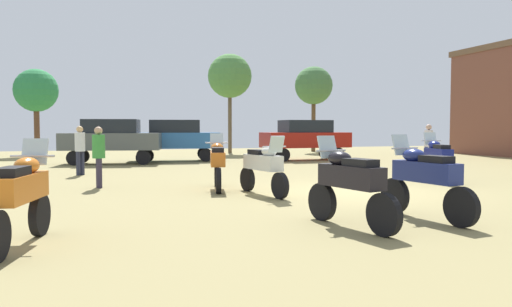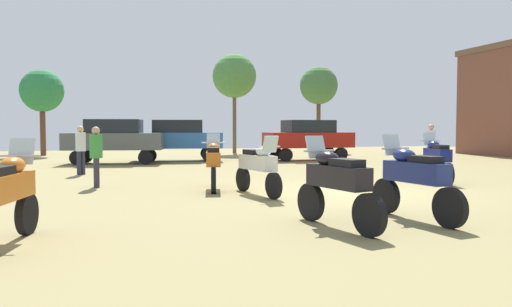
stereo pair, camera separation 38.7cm
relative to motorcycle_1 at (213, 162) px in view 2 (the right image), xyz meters
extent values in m
cube|color=olive|center=(3.26, -1.32, -0.74)|extent=(44.00, 52.00, 0.02)
cylinder|color=black|center=(0.15, 0.73, -0.40)|extent=(0.24, 0.65, 0.64)
cylinder|color=black|center=(-0.16, -0.78, -0.40)|extent=(0.24, 0.65, 0.64)
cube|color=#C9651E|center=(-0.01, -0.03, 0.10)|extent=(0.61, 1.36, 0.36)
ellipsoid|color=#C9651E|center=(0.05, 0.26, 0.38)|extent=(0.41, 0.53, 0.24)
cube|color=black|center=(-0.05, -0.25, 0.34)|extent=(0.40, 0.61, 0.12)
cube|color=silver|center=(0.12, 0.58, 0.56)|extent=(0.38, 0.22, 0.39)
cylinder|color=#B7B7BC|center=(0.10, 0.49, 0.50)|extent=(0.61, 0.16, 0.04)
cylinder|color=black|center=(6.84, 0.42, -0.40)|extent=(0.28, 0.66, 0.65)
cylinder|color=black|center=(6.45, -1.06, -0.40)|extent=(0.28, 0.66, 0.65)
cube|color=navy|center=(6.65, -0.32, 0.11)|extent=(0.67, 1.35, 0.36)
ellipsoid|color=navy|center=(6.72, -0.04, 0.39)|extent=(0.43, 0.54, 0.24)
cube|color=black|center=(6.59, -0.54, 0.35)|extent=(0.43, 0.62, 0.12)
cube|color=silver|center=(6.80, 0.28, 0.57)|extent=(0.39, 0.24, 0.39)
cylinder|color=#B7B7BC|center=(6.78, 0.18, 0.51)|extent=(0.61, 0.19, 0.04)
cylinder|color=black|center=(2.44, -4.48, -0.39)|extent=(0.22, 0.68, 0.67)
cylinder|color=black|center=(2.67, -6.03, -0.39)|extent=(0.22, 0.68, 0.67)
cube|color=navy|center=(2.56, -5.25, 0.13)|extent=(0.56, 1.37, 0.36)
ellipsoid|color=navy|center=(2.51, -4.96, 0.41)|extent=(0.39, 0.52, 0.24)
cube|color=black|center=(2.59, -5.48, 0.37)|extent=(0.38, 0.60, 0.12)
cube|color=silver|center=(2.46, -4.63, 0.59)|extent=(0.38, 0.20, 0.39)
cylinder|color=#B7B7BC|center=(2.48, -4.73, 0.53)|extent=(0.62, 0.13, 0.04)
cylinder|color=black|center=(0.98, -2.09, -0.42)|extent=(0.24, 0.62, 0.61)
cylinder|color=black|center=(0.67, -0.52, -0.42)|extent=(0.24, 0.62, 0.61)
cube|color=silver|center=(0.82, -1.30, 0.07)|extent=(0.62, 1.41, 0.36)
ellipsoid|color=silver|center=(0.88, -1.61, 0.35)|extent=(0.41, 0.53, 0.24)
cube|color=black|center=(0.77, -1.07, 0.31)|extent=(0.40, 0.61, 0.12)
cube|color=silver|center=(0.95, -1.94, 0.53)|extent=(0.38, 0.22, 0.39)
cylinder|color=#B7B7BC|center=(0.93, -1.84, 0.47)|extent=(0.62, 0.15, 0.04)
cylinder|color=black|center=(-3.82, -4.60, -0.41)|extent=(0.26, 0.65, 0.64)
cube|color=orange|center=(-3.99, -5.34, 0.10)|extent=(0.63, 1.33, 0.36)
ellipsoid|color=orange|center=(-3.93, -5.05, 0.38)|extent=(0.42, 0.54, 0.24)
cube|color=silver|center=(-3.86, -4.74, 0.56)|extent=(0.38, 0.23, 0.39)
cylinder|color=#B7B7BC|center=(-3.88, -4.83, 0.50)|extent=(0.61, 0.17, 0.04)
cylinder|color=black|center=(0.77, -4.76, -0.39)|extent=(0.26, 0.67, 0.66)
cylinder|color=black|center=(1.10, -6.23, -0.39)|extent=(0.26, 0.67, 0.66)
cube|color=black|center=(0.94, -5.50, 0.12)|extent=(0.63, 1.32, 0.36)
ellipsoid|color=black|center=(0.88, -5.22, 0.40)|extent=(0.42, 0.54, 0.24)
cube|color=black|center=(0.99, -5.71, 0.36)|extent=(0.42, 0.61, 0.12)
cube|color=silver|center=(0.81, -4.91, 0.58)|extent=(0.38, 0.23, 0.39)
cylinder|color=#B7B7BC|center=(0.83, -5.00, 0.52)|extent=(0.61, 0.17, 0.04)
cylinder|color=black|center=(5.44, 9.49, -0.41)|extent=(0.64, 0.23, 0.64)
cylinder|color=black|center=(5.42, 10.93, -0.41)|extent=(0.64, 0.23, 0.64)
cylinder|color=black|center=(8.36, 9.53, -0.41)|extent=(0.64, 0.23, 0.64)
cylinder|color=black|center=(8.34, 10.97, -0.41)|extent=(0.64, 0.23, 0.64)
cube|color=maroon|center=(6.89, 10.23, 0.29)|extent=(4.33, 1.86, 0.75)
cube|color=black|center=(6.89, 10.23, 0.97)|extent=(2.39, 1.62, 0.61)
cylinder|color=black|center=(-4.01, 9.95, -0.41)|extent=(0.67, 0.34, 0.64)
cylinder|color=black|center=(-3.74, 11.37, -0.41)|extent=(0.67, 0.34, 0.64)
cylinder|color=black|center=(-1.14, 9.39, -0.41)|extent=(0.67, 0.34, 0.64)
cylinder|color=black|center=(-0.87, 10.81, -0.41)|extent=(0.67, 0.34, 0.64)
cube|color=#4A5150|center=(-2.44, 10.38, 0.29)|extent=(4.56, 2.59, 0.75)
cube|color=black|center=(-2.44, 10.38, 0.97)|extent=(2.62, 2.01, 0.61)
cylinder|color=black|center=(-1.01, 10.97, -0.41)|extent=(0.66, 0.30, 0.64)
cylinder|color=black|center=(-0.82, 12.40, -0.41)|extent=(0.66, 0.30, 0.64)
cylinder|color=black|center=(1.88, 10.58, -0.41)|extent=(0.66, 0.30, 0.64)
cylinder|color=black|center=(2.08, 12.01, -0.41)|extent=(0.66, 0.30, 0.64)
cube|color=#2960A1|center=(0.53, 11.49, 0.29)|extent=(4.50, 2.36, 0.75)
cube|color=black|center=(0.53, 11.49, 0.97)|extent=(2.56, 1.89, 0.61)
cylinder|color=#282B40|center=(-3.66, 5.23, -0.32)|extent=(0.14, 0.14, 0.82)
cylinder|color=#282B40|center=(-3.53, 5.34, -0.32)|extent=(0.14, 0.14, 0.82)
cylinder|color=silver|center=(-3.60, 5.28, 0.42)|extent=(0.48, 0.48, 0.65)
sphere|color=tan|center=(-3.60, 5.28, 0.85)|extent=(0.22, 0.22, 0.22)
cylinder|color=#312A3E|center=(-2.97, 1.29, -0.32)|extent=(0.14, 0.14, 0.80)
cylinder|color=#312A3E|center=(-2.99, 1.46, -0.32)|extent=(0.14, 0.14, 0.80)
cylinder|color=#368D3A|center=(-2.98, 1.38, 0.40)|extent=(0.38, 0.38, 0.64)
sphere|color=tan|center=(-2.98, 1.38, 0.83)|extent=(0.22, 0.22, 0.22)
cylinder|color=#1F294B|center=(9.85, 4.29, -0.30)|extent=(0.14, 0.14, 0.86)
cylinder|color=#1F294B|center=(9.69, 4.34, -0.30)|extent=(0.14, 0.14, 0.86)
cylinder|color=silver|center=(9.77, 4.32, 0.47)|extent=(0.43, 0.43, 0.68)
sphere|color=tan|center=(9.77, 4.32, 0.92)|extent=(0.23, 0.23, 0.23)
cylinder|color=brown|center=(10.86, 18.08, 1.22)|extent=(0.28, 0.28, 3.89)
sphere|color=#45753E|center=(10.86, 18.08, 3.74)|extent=(2.55, 2.55, 2.55)
cylinder|color=brown|center=(5.00, 17.97, 1.42)|extent=(0.24, 0.24, 4.28)
sphere|color=#4B833F|center=(5.00, 17.97, 4.18)|extent=(2.78, 2.78, 2.78)
cylinder|color=brown|center=(-6.40, 18.32, 0.88)|extent=(0.31, 0.31, 3.21)
sphere|color=#2B8044|center=(-6.40, 18.32, 3.04)|extent=(2.46, 2.46, 2.46)
camera|label=1|loc=(-2.94, -12.64, 0.91)|focal=34.65mm
camera|label=2|loc=(-2.57, -12.75, 0.91)|focal=34.65mm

